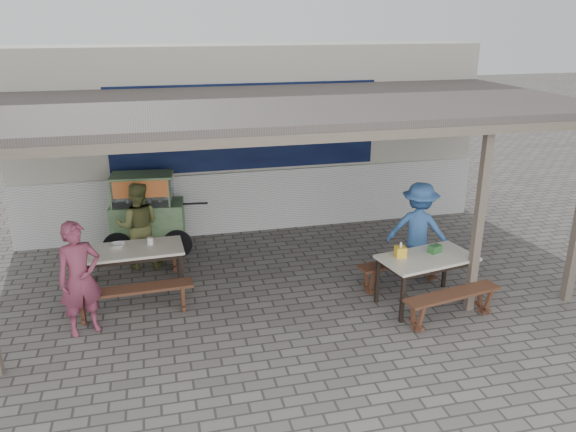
# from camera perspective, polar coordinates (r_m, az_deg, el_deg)

# --- Properties ---
(ground) EXTENTS (60.00, 60.00, 0.00)m
(ground) POSITION_cam_1_polar(r_m,az_deg,el_deg) (8.52, 0.79, -8.33)
(ground) COLOR slate
(ground) RESTS_ON ground
(back_wall) EXTENTS (9.00, 1.28, 3.50)m
(back_wall) POSITION_cam_1_polar(r_m,az_deg,el_deg) (11.26, -3.75, 7.93)
(back_wall) COLOR #BBB6A7
(back_wall) RESTS_ON ground
(warung_roof) EXTENTS (9.00, 4.21, 2.81)m
(warung_roof) POSITION_cam_1_polar(r_m,az_deg,el_deg) (8.50, -0.55, 10.98)
(warung_roof) COLOR #4F4744
(warung_roof) RESTS_ON ground
(table_left) EXTENTS (1.58, 0.78, 0.75)m
(table_left) POSITION_cam_1_polar(r_m,az_deg,el_deg) (8.65, -15.77, -3.71)
(table_left) COLOR silver
(table_left) RESTS_ON ground
(bench_left_street) EXTENTS (1.66, 0.35, 0.45)m
(bench_left_street) POSITION_cam_1_polar(r_m,az_deg,el_deg) (8.15, -15.47, -7.74)
(bench_left_street) COLOR brown
(bench_left_street) RESTS_ON ground
(bench_left_wall) EXTENTS (1.66, 0.35, 0.45)m
(bench_left_wall) POSITION_cam_1_polar(r_m,az_deg,el_deg) (9.43, -15.66, -3.91)
(bench_left_wall) COLOR brown
(bench_left_wall) RESTS_ON ground
(table_right) EXTENTS (1.47, 0.98, 0.75)m
(table_right) POSITION_cam_1_polar(r_m,az_deg,el_deg) (8.32, 13.92, -4.51)
(table_right) COLOR silver
(table_right) RESTS_ON ground
(bench_right_street) EXTENTS (1.48, 0.54, 0.45)m
(bench_right_street) POSITION_cam_1_polar(r_m,az_deg,el_deg) (8.05, 16.32, -8.22)
(bench_right_street) COLOR brown
(bench_right_street) RESTS_ON ground
(bench_right_wall) EXTENTS (1.48, 0.54, 0.45)m
(bench_right_wall) POSITION_cam_1_polar(r_m,az_deg,el_deg) (8.88, 11.41, -5.10)
(bench_right_wall) COLOR brown
(bench_right_wall) RESTS_ON ground
(vendor_cart) EXTENTS (1.85, 0.83, 1.44)m
(vendor_cart) POSITION_cam_1_polar(r_m,az_deg,el_deg) (10.13, -14.19, 0.54)
(vendor_cart) COLOR #7BA16B
(vendor_cart) RESTS_ON ground
(patron_street_side) EXTENTS (0.67, 0.56, 1.56)m
(patron_street_side) POSITION_cam_1_polar(r_m,az_deg,el_deg) (7.81, -20.39, -5.98)
(patron_street_side) COLOR #81364D
(patron_street_side) RESTS_ON ground
(patron_wall_side) EXTENTS (0.77, 0.62, 1.47)m
(patron_wall_side) POSITION_cam_1_polar(r_m,az_deg,el_deg) (9.57, -14.94, -0.96)
(patron_wall_side) COLOR brown
(patron_wall_side) RESTS_ON ground
(patron_right_table) EXTENTS (1.15, 1.04, 1.55)m
(patron_right_table) POSITION_cam_1_polar(r_m,az_deg,el_deg) (9.21, 13.12, -1.35)
(patron_right_table) COLOR #3A6AB0
(patron_right_table) RESTS_ON ground
(tissue_box) EXTENTS (0.16, 0.16, 0.15)m
(tissue_box) POSITION_cam_1_polar(r_m,az_deg,el_deg) (8.18, 11.35, -3.56)
(tissue_box) COLOR yellow
(tissue_box) RESTS_ON table_right
(donation_box) EXTENTS (0.21, 0.17, 0.12)m
(donation_box) POSITION_cam_1_polar(r_m,az_deg,el_deg) (8.42, 14.70, -3.26)
(donation_box) COLOR #2D6530
(donation_box) RESTS_ON table_right
(condiment_jar) EXTENTS (0.09, 0.09, 0.10)m
(condiment_jar) POSITION_cam_1_polar(r_m,az_deg,el_deg) (8.71, -13.81, -2.47)
(condiment_jar) COLOR silver
(condiment_jar) RESTS_ON table_left
(condiment_bowl) EXTENTS (0.23, 0.23, 0.05)m
(condiment_bowl) POSITION_cam_1_polar(r_m,az_deg,el_deg) (8.73, -16.86, -2.86)
(condiment_bowl) COLOR white
(condiment_bowl) RESTS_ON table_left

